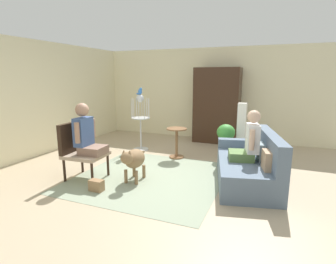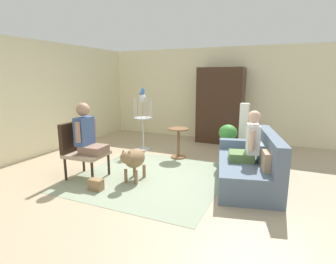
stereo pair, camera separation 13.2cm
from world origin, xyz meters
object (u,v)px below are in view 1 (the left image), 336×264
at_px(column_lamp, 241,131).
at_px(dog, 134,159).
at_px(armchair, 79,147).
at_px(armoire_cabinet, 217,106).
at_px(person_on_couch, 249,141).
at_px(potted_plant, 226,137).
at_px(parrot, 140,91).
at_px(round_end_table, 177,141).
at_px(bird_cage_stand, 140,120).
at_px(handbag, 96,186).
at_px(person_on_armchair, 86,134).
at_px(couch, 250,166).

bearing_deg(column_lamp, dog, -125.81).
bearing_deg(armchair, armoire_cabinet, 65.17).
distance_m(person_on_couch, potted_plant, 1.42).
bearing_deg(parrot, armoire_cabinet, 45.18).
bearing_deg(parrot, column_lamp, 5.90).
height_order(round_end_table, column_lamp, column_lamp).
height_order(round_end_table, bird_cage_stand, bird_cage_stand).
bearing_deg(bird_cage_stand, dog, -65.46).
distance_m(dog, handbag, 0.74).
distance_m(column_lamp, handbag, 3.25).
relative_size(armchair, dog, 1.24).
bearing_deg(person_on_armchair, column_lamp, 44.70).
relative_size(couch, parrot, 10.96).
relative_size(armchair, bird_cage_stand, 0.73).
bearing_deg(potted_plant, dog, -122.38).
xyz_separation_m(person_on_couch, parrot, (-2.61, 1.20, 0.68)).
bearing_deg(dog, parrot, 114.41).
bearing_deg(round_end_table, person_on_couch, -30.26).
relative_size(round_end_table, column_lamp, 0.55).
relative_size(person_on_couch, parrot, 4.84).
height_order(round_end_table, armoire_cabinet, armoire_cabinet).
relative_size(round_end_table, dog, 0.84).
bearing_deg(round_end_table, dog, -97.18).
xyz_separation_m(couch, parrot, (-2.66, 1.17, 1.12)).
bearing_deg(couch, parrot, 156.21).
relative_size(person_on_couch, dog, 1.04).
xyz_separation_m(armoire_cabinet, handbag, (-1.02, -3.91, -0.90)).
relative_size(bird_cage_stand, column_lamp, 1.11).
distance_m(round_end_table, potted_plant, 1.06).
relative_size(bird_cage_stand, parrot, 7.87).
bearing_deg(dog, couch, 19.63).
distance_m(couch, column_lamp, 1.48).
bearing_deg(handbag, person_on_couch, 29.29).
bearing_deg(potted_plant, round_end_table, -161.43).
bearing_deg(handbag, dog, 59.00).
xyz_separation_m(dog, parrot, (-0.83, 1.82, 1.02)).
bearing_deg(parrot, person_on_couch, -24.75).
distance_m(person_on_couch, parrot, 2.96).
height_order(dog, handbag, dog).
bearing_deg(potted_plant, person_on_armchair, -133.73).
distance_m(column_lamp, armoire_cabinet, 1.56).
bearing_deg(person_on_couch, handbag, -150.71).
bearing_deg(dog, bird_cage_stand, 114.54).
xyz_separation_m(round_end_table, potted_plant, (1.00, 0.34, 0.10)).
bearing_deg(round_end_table, bird_cage_stand, 164.92).
xyz_separation_m(person_on_armchair, dog, (0.79, 0.19, -0.42)).
height_order(person_on_couch, armoire_cabinet, armoire_cabinet).
relative_size(couch, person_on_armchair, 2.15).
distance_m(dog, column_lamp, 2.55).
bearing_deg(dog, column_lamp, 54.19).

